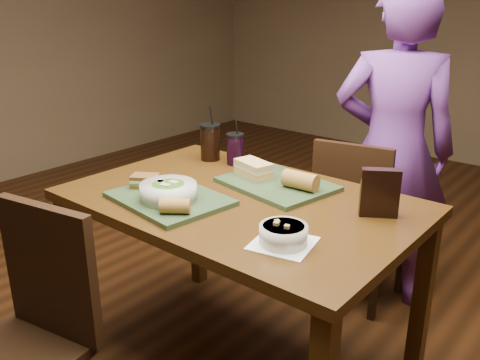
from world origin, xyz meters
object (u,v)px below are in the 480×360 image
at_px(diner, 393,151).
at_px(soup_bowl, 283,234).
at_px(sandwich_near, 145,181).
at_px(chip_bag, 380,193).
at_px(tray_near, 169,199).
at_px(dining_table, 240,219).
at_px(chair_near, 30,328).
at_px(salad_bowl, 168,190).
at_px(tray_far, 277,184).
at_px(sandwich_far, 253,169).
at_px(baguette_far, 300,180).
at_px(cup_cola, 210,142).
at_px(chair_far, 357,216).
at_px(baguette_near, 175,206).
at_px(cup_berry, 235,149).

xyz_separation_m(diner, soup_bowl, (0.13, -1.09, 0.01)).
height_order(diner, soup_bowl, diner).
height_order(sandwich_near, chip_bag, chip_bag).
bearing_deg(tray_near, chip_bag, 29.00).
bearing_deg(dining_table, chair_near, -106.61).
xyz_separation_m(tray_near, salad_bowl, (0.02, -0.02, 0.04)).
bearing_deg(sandwich_near, salad_bowl, -10.87).
bearing_deg(tray_near, tray_far, 60.58).
xyz_separation_m(diner, sandwich_far, (-0.30, -0.69, 0.02)).
height_order(sandwich_far, chip_bag, chip_bag).
height_order(diner, sandwich_far, diner).
distance_m(sandwich_far, baguette_far, 0.23).
distance_m(dining_table, cup_cola, 0.53).
height_order(sandwich_far, baguette_far, baguette_far).
bearing_deg(chair_far, baguette_far, -88.52).
relative_size(chair_far, sandwich_near, 6.83).
bearing_deg(cup_cola, baguette_near, -57.31).
xyz_separation_m(chair_near, baguette_near, (0.18, 0.47, 0.31)).
relative_size(chair_far, tray_near, 2.02).
height_order(salad_bowl, cup_cola, cup_cola).
bearing_deg(baguette_near, diner, 77.21).
relative_size(tray_near, baguette_near, 4.08).
xyz_separation_m(salad_bowl, cup_berry, (-0.12, 0.52, 0.02)).
relative_size(soup_bowl, sandwich_near, 1.73).
distance_m(tray_far, cup_berry, 0.34).
distance_m(dining_table, baguette_near, 0.32).
height_order(chair_far, baguette_far, chair_far).
xyz_separation_m(soup_bowl, chip_bag, (0.13, 0.39, 0.05)).
bearing_deg(tray_far, salad_bowl, -115.89).
height_order(chair_far, cup_berry, cup_berry).
height_order(chair_far, tray_near, chair_far).
bearing_deg(chip_bag, cup_cola, 140.49).
relative_size(tray_near, soup_bowl, 1.96).
bearing_deg(soup_bowl, cup_berry, 140.46).
distance_m(diner, sandwich_near, 1.19).
bearing_deg(tray_far, soup_bowl, -52.20).
bearing_deg(soup_bowl, sandwich_near, 177.20).
height_order(dining_table, baguette_far, baguette_far).
relative_size(cup_cola, cup_berry, 1.19).
height_order(baguette_near, cup_berry, cup_berry).
xyz_separation_m(dining_table, sandwich_far, (-0.08, 0.19, 0.14)).
xyz_separation_m(dining_table, chair_far, (0.14, 0.72, -0.19)).
distance_m(baguette_near, cup_berry, 0.64).
height_order(dining_table, diner, diner).
height_order(tray_far, soup_bowl, soup_bowl).
distance_m(tray_near, baguette_far, 0.50).
xyz_separation_m(diner, baguette_near, (-0.26, -1.17, 0.02)).
distance_m(dining_table, sandwich_far, 0.25).
relative_size(chair_near, baguette_near, 8.48).
relative_size(cup_cola, chip_bag, 1.53).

